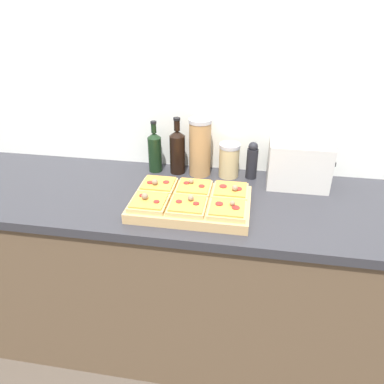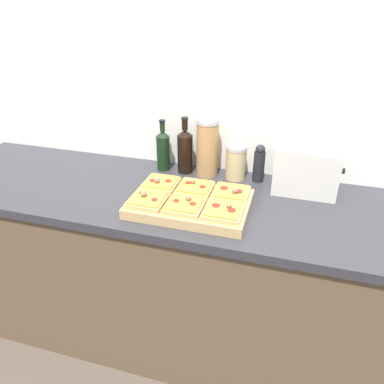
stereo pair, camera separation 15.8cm
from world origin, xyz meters
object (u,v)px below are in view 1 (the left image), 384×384
cutting_board (191,204)px  pepper_mill (252,161)px  olive_oil_bottle (155,151)px  toaster_oven (299,164)px  wine_bottle (177,151)px  grain_jar_short (229,160)px  grain_jar_tall (200,147)px

cutting_board → pepper_mill: pepper_mill is taller
olive_oil_bottle → toaster_oven: bearing=-2.9°
olive_oil_bottle → wine_bottle: wine_bottle is taller
cutting_board → grain_jar_short: 0.37m
grain_jar_tall → toaster_oven: (0.47, -0.04, -0.04)m
wine_bottle → pepper_mill: wine_bottle is taller
grain_jar_tall → toaster_oven: bearing=-4.4°
wine_bottle → cutting_board: bearing=-69.6°
toaster_oven → grain_jar_tall: bearing=175.6°
olive_oil_bottle → grain_jar_short: bearing=0.0°
cutting_board → wine_bottle: bearing=110.4°
olive_oil_bottle → toaster_oven: 0.70m
wine_bottle → grain_jar_tall: (0.11, 0.00, 0.03)m
olive_oil_bottle → grain_jar_tall: 0.23m
olive_oil_bottle → wine_bottle: 0.12m
olive_oil_bottle → toaster_oven: (0.70, -0.04, 0.00)m
pepper_mill → toaster_oven: 0.22m
grain_jar_tall → pepper_mill: size_ratio=1.54×
grain_jar_tall → toaster_oven: grain_jar_tall is taller
wine_bottle → toaster_oven: (0.58, -0.04, -0.01)m
grain_jar_tall → grain_jar_short: 0.15m
cutting_board → pepper_mill: size_ratio=2.67×
wine_bottle → pepper_mill: (0.37, 0.00, -0.03)m
cutting_board → grain_jar_tall: (-0.01, 0.34, 0.12)m
grain_jar_short → wine_bottle: bearing=-180.0°
pepper_mill → cutting_board: bearing=-125.3°
grain_jar_short → olive_oil_bottle: bearing=180.0°
grain_jar_tall → grain_jar_short: (0.14, 0.00, -0.06)m
grain_jar_tall → cutting_board: bearing=-87.7°
cutting_board → toaster_oven: 0.55m
olive_oil_bottle → wine_bottle: (0.12, -0.00, 0.01)m
wine_bottle → olive_oil_bottle: bearing=180.0°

